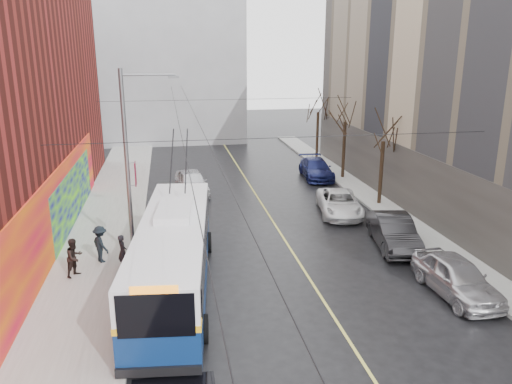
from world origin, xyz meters
The scene contains 20 objects.
ground centered at (0.00, 0.00, 0.00)m, with size 140.00×140.00×0.00m, color black.
sidewalk_left centered at (-8.00, 12.00, 0.07)m, with size 4.00×60.00×0.15m, color gray.
sidewalk_right centered at (9.00, 12.00, 0.07)m, with size 2.00×60.00×0.15m, color gray.
lane_line centered at (1.50, 14.00, 0.00)m, with size 0.12×50.00×0.01m, color #BFB74C.
building_far centered at (-6.00, 44.99, 9.02)m, with size 20.50×12.10×18.00m.
streetlight_pole centered at (-6.14, 10.00, 4.85)m, with size 2.65×0.60×9.00m.
catenary_wires centered at (-2.54, 14.77, 6.25)m, with size 18.00×60.00×0.22m.
tree_near centered at (9.00, 16.00, 4.98)m, with size 3.20×3.20×6.40m.
tree_mid centered at (9.00, 23.00, 5.25)m, with size 3.20×3.20×6.68m.
tree_far centered at (9.00, 30.00, 5.14)m, with size 3.20×3.20×6.57m.
pigeons_flying centered at (-2.10, 11.37, 7.11)m, with size 4.29×2.74×1.01m.
trolleybus centered at (-4.37, 6.28, 1.64)m, with size 3.91×12.58×5.89m.
parked_car_a centered at (7.00, 3.75, 0.81)m, with size 1.91×4.74×1.62m, color #BAB9BF.
parked_car_b centered at (6.75, 9.11, 0.82)m, with size 1.74×4.99×1.64m, color #242326.
parked_car_c centered at (5.80, 14.68, 0.71)m, with size 2.37×5.14×1.43m, color white.
parked_car_d centered at (7.00, 23.58, 0.75)m, with size 2.11×5.18×1.50m, color navy.
following_car centered at (-2.89, 20.77, 0.84)m, with size 1.98×4.92×1.68m, color silver.
pedestrian_a centered at (-6.66, 8.53, 0.96)m, with size 0.59×0.39×1.61m, color black.
pedestrian_b centered at (-8.67, 8.09, 1.02)m, with size 0.85×0.66×1.74m, color black.
pedestrian_c centered at (-7.72, 9.46, 1.03)m, with size 1.14×0.65×1.76m, color black.
Camera 1 is at (-4.39, -13.19, 9.79)m, focal length 35.00 mm.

